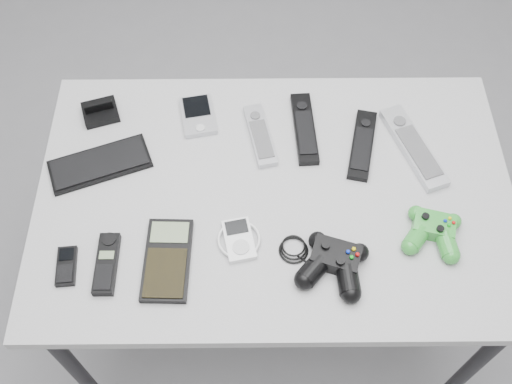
{
  "coord_description": "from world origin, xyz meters",
  "views": [
    {
      "loc": [
        -0.07,
        -0.64,
        1.9
      ],
      "look_at": [
        -0.06,
        0.08,
        0.75
      ],
      "focal_mm": 42.0,
      "sensor_mm": 36.0,
      "label": 1
    }
  ],
  "objects_px": {
    "mobile_phone": "(66,266)",
    "mp3_player": "(239,239)",
    "pda_keyboard": "(100,164)",
    "remote_silver_a": "(260,135)",
    "cordless_handset": "(107,264)",
    "remote_black_a": "(304,128)",
    "remote_silver_b": "(413,147)",
    "desk": "(275,207)",
    "controller_black": "(334,262)",
    "pda": "(198,115)",
    "calculator": "(167,260)",
    "remote_black_b": "(362,144)",
    "controller_green": "(433,230)"
  },
  "relations": [
    {
      "from": "pda_keyboard",
      "to": "mobile_phone",
      "type": "relative_size",
      "value": 2.6
    },
    {
      "from": "remote_black_a",
      "to": "mobile_phone",
      "type": "xyz_separation_m",
      "value": [
        -0.52,
        -0.36,
        -0.0
      ]
    },
    {
      "from": "cordless_handset",
      "to": "controller_black",
      "type": "height_order",
      "value": "controller_black"
    },
    {
      "from": "remote_silver_b",
      "to": "controller_black",
      "type": "xyz_separation_m",
      "value": [
        -0.21,
        -0.31,
        0.01
      ]
    },
    {
      "from": "pda_keyboard",
      "to": "controller_green",
      "type": "bearing_deg",
      "value": -34.96
    },
    {
      "from": "remote_silver_a",
      "to": "controller_black",
      "type": "xyz_separation_m",
      "value": [
        0.15,
        -0.35,
        0.01
      ]
    },
    {
      "from": "calculator",
      "to": "mp3_player",
      "type": "xyz_separation_m",
      "value": [
        0.15,
        0.05,
        -0.0
      ]
    },
    {
      "from": "remote_silver_a",
      "to": "controller_black",
      "type": "bearing_deg",
      "value": -78.35
    },
    {
      "from": "remote_black_b",
      "to": "mp3_player",
      "type": "height_order",
      "value": "remote_black_b"
    },
    {
      "from": "mp3_player",
      "to": "pda_keyboard",
      "type": "bearing_deg",
      "value": 136.88
    },
    {
      "from": "mp3_player",
      "to": "controller_green",
      "type": "xyz_separation_m",
      "value": [
        0.42,
        0.01,
        0.01
      ]
    },
    {
      "from": "cordless_handset",
      "to": "pda_keyboard",
      "type": "bearing_deg",
      "value": 100.84
    },
    {
      "from": "pda",
      "to": "calculator",
      "type": "distance_m",
      "value": 0.4
    },
    {
      "from": "pda_keyboard",
      "to": "pda",
      "type": "height_order",
      "value": "pda"
    },
    {
      "from": "controller_black",
      "to": "pda",
      "type": "bearing_deg",
      "value": 144.9
    },
    {
      "from": "controller_black",
      "to": "controller_green",
      "type": "xyz_separation_m",
      "value": [
        0.22,
        0.08,
        -0.0
      ]
    },
    {
      "from": "remote_black_b",
      "to": "calculator",
      "type": "relative_size",
      "value": 1.06
    },
    {
      "from": "pda",
      "to": "remote_black_b",
      "type": "distance_m",
      "value": 0.41
    },
    {
      "from": "pda",
      "to": "mp3_player",
      "type": "height_order",
      "value": "pda"
    },
    {
      "from": "mobile_phone",
      "to": "mp3_player",
      "type": "relative_size",
      "value": 0.89
    },
    {
      "from": "calculator",
      "to": "controller_green",
      "type": "bearing_deg",
      "value": 7.68
    },
    {
      "from": "remote_black_b",
      "to": "pda",
      "type": "bearing_deg",
      "value": 179.47
    },
    {
      "from": "controller_green",
      "to": "pda_keyboard",
      "type": "bearing_deg",
      "value": -179.3
    },
    {
      "from": "remote_black_a",
      "to": "controller_green",
      "type": "relative_size",
      "value": 1.59
    },
    {
      "from": "controller_black",
      "to": "remote_silver_a",
      "type": "bearing_deg",
      "value": 131.83
    },
    {
      "from": "controller_green",
      "to": "calculator",
      "type": "bearing_deg",
      "value": -158.99
    },
    {
      "from": "remote_silver_b",
      "to": "desk",
      "type": "bearing_deg",
      "value": 179.91
    },
    {
      "from": "controller_green",
      "to": "remote_silver_b",
      "type": "bearing_deg",
      "value": 106.78
    },
    {
      "from": "cordless_handset",
      "to": "mp3_player",
      "type": "relative_size",
      "value": 1.38
    },
    {
      "from": "mobile_phone",
      "to": "cordless_handset",
      "type": "bearing_deg",
      "value": -2.74
    },
    {
      "from": "pda_keyboard",
      "to": "remote_black_a",
      "type": "xyz_separation_m",
      "value": [
        0.49,
        0.1,
        0.0
      ]
    },
    {
      "from": "cordless_handset",
      "to": "controller_black",
      "type": "xyz_separation_m",
      "value": [
        0.48,
        -0.01,
        0.01
      ]
    },
    {
      "from": "mobile_phone",
      "to": "controller_black",
      "type": "height_order",
      "value": "controller_black"
    },
    {
      "from": "desk",
      "to": "mp3_player",
      "type": "xyz_separation_m",
      "value": [
        -0.08,
        -0.13,
        0.07
      ]
    },
    {
      "from": "remote_black_b",
      "to": "mobile_phone",
      "type": "relative_size",
      "value": 2.26
    },
    {
      "from": "remote_silver_a",
      "to": "remote_silver_b",
      "type": "bearing_deg",
      "value": -18.13
    },
    {
      "from": "calculator",
      "to": "remote_black_a",
      "type": "bearing_deg",
      "value": 50.34
    },
    {
      "from": "cordless_handset",
      "to": "controller_green",
      "type": "bearing_deg",
      "value": 5.77
    },
    {
      "from": "pda",
      "to": "remote_silver_a",
      "type": "relative_size",
      "value": 0.66
    },
    {
      "from": "remote_black_a",
      "to": "pda",
      "type": "bearing_deg",
      "value": 167.37
    },
    {
      "from": "pda_keyboard",
      "to": "remote_silver_a",
      "type": "bearing_deg",
      "value": -8.66
    },
    {
      "from": "remote_black_b",
      "to": "controller_green",
      "type": "bearing_deg",
      "value": -49.56
    },
    {
      "from": "pda",
      "to": "mp3_player",
      "type": "relative_size",
      "value": 1.21
    },
    {
      "from": "remote_silver_a",
      "to": "cordless_handset",
      "type": "distance_m",
      "value": 0.47
    },
    {
      "from": "pda",
      "to": "remote_silver_b",
      "type": "height_order",
      "value": "remote_silver_b"
    },
    {
      "from": "controller_black",
      "to": "controller_green",
      "type": "distance_m",
      "value": 0.23
    },
    {
      "from": "pda",
      "to": "calculator",
      "type": "xyz_separation_m",
      "value": [
        -0.05,
        -0.4,
        -0.0
      ]
    },
    {
      "from": "remote_black_b",
      "to": "cordless_handset",
      "type": "relative_size",
      "value": 1.45
    },
    {
      "from": "desk",
      "to": "controller_green",
      "type": "relative_size",
      "value": 8.22
    },
    {
      "from": "pda_keyboard",
      "to": "mp3_player",
      "type": "relative_size",
      "value": 2.31
    }
  ]
}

